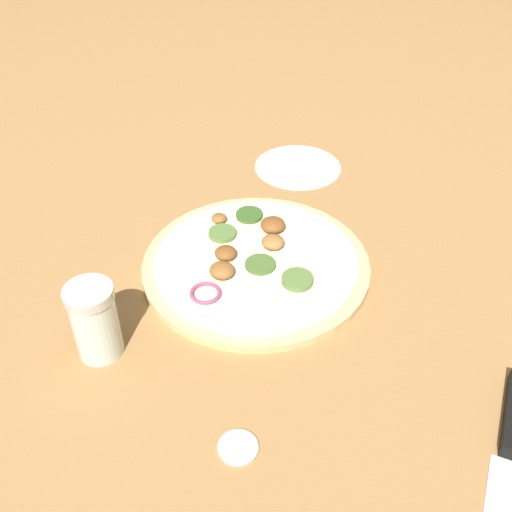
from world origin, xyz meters
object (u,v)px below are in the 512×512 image
Objects in this scene: pizza at (255,263)px; loose_cap at (238,447)px; knife at (511,454)px; spice_jar at (95,321)px.

loose_cap is (-0.27, -0.02, -0.00)m from pizza.
knife is 7.65× the size of loose_cap.
loose_cap is at bearing -121.72° from spice_jar.
knife is at bearing -131.89° from pizza.
knife is at bearing -85.19° from loose_cap.
knife is 0.44m from spice_jar.
knife is (-0.25, -0.28, -0.00)m from pizza.
spice_jar reaches higher than pizza.
pizza is 0.27m from loose_cap.
pizza is at bearing -43.64° from spice_jar.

